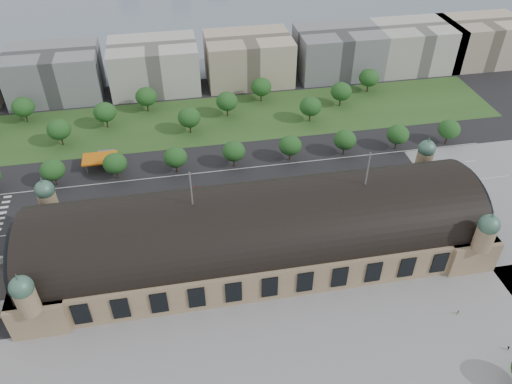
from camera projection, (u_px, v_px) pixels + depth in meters
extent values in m
plane|color=black|center=(257.00, 255.00, 169.75)|extent=(900.00, 900.00, 0.00)
cube|color=#9F8762|center=(257.00, 242.00, 166.02)|extent=(150.00, 40.00, 12.00)
cube|color=#9F8762|center=(48.00, 269.00, 156.49)|extent=(16.00, 43.00, 12.00)
cube|color=#9F8762|center=(444.00, 218.00, 175.55)|extent=(16.00, 43.00, 12.00)
cylinder|color=black|center=(257.00, 229.00, 162.28)|extent=(144.00, 37.60, 37.60)
cylinder|color=black|center=(20.00, 254.00, 150.65)|extent=(1.20, 32.00, 32.00)
cylinder|color=black|center=(466.00, 198.00, 171.43)|extent=(1.20, 32.00, 32.00)
cylinder|color=#9F8762|center=(49.00, 203.00, 166.43)|extent=(6.00, 6.00, 8.00)
sphere|color=#446E5A|center=(45.00, 190.00, 163.01)|extent=(6.40, 6.40, 6.40)
cone|color=#446E5A|center=(41.00, 180.00, 160.52)|extent=(1.00, 1.00, 2.50)
cylinder|color=#9F8762|center=(424.00, 161.00, 185.49)|extent=(6.00, 6.00, 8.00)
sphere|color=#446E5A|center=(427.00, 149.00, 182.07)|extent=(6.40, 6.40, 6.40)
cone|color=#446E5A|center=(429.00, 139.00, 179.58)|extent=(1.00, 1.00, 2.50)
cylinder|color=#9F8762|center=(27.00, 301.00, 134.10)|extent=(6.00, 6.00, 8.00)
sphere|color=#446E5A|center=(21.00, 287.00, 130.68)|extent=(6.40, 6.40, 6.40)
cone|color=#446E5A|center=(17.00, 277.00, 128.19)|extent=(1.00, 1.00, 2.50)
cylinder|color=#9F8762|center=(484.00, 238.00, 153.16)|extent=(6.00, 6.00, 8.00)
sphere|color=#446E5A|center=(489.00, 225.00, 149.74)|extent=(6.40, 6.40, 6.40)
cone|color=#446E5A|center=(493.00, 215.00, 147.25)|extent=(1.00, 1.00, 2.50)
cylinder|color=#59595B|center=(191.00, 189.00, 147.30)|extent=(0.50, 0.50, 12.00)
cylinder|color=#59595B|center=(368.00, 169.00, 155.13)|extent=(0.50, 0.50, 12.00)
cube|color=gray|center=(322.00, 363.00, 137.30)|extent=(190.00, 48.00, 0.12)
cube|color=black|center=(190.00, 193.00, 196.16)|extent=(260.00, 26.00, 0.10)
cube|color=#2A4D1E|center=(191.00, 122.00, 239.21)|extent=(300.00, 45.00, 0.10)
cube|color=#CB640B|center=(100.00, 158.00, 206.73)|extent=(14.00, 9.00, 0.70)
cube|color=#59595B|center=(107.00, 156.00, 213.56)|extent=(7.00, 5.00, 3.20)
cylinder|color=#59595B|center=(88.00, 160.00, 209.96)|extent=(0.50, 0.50, 4.40)
cylinder|color=#59595B|center=(115.00, 158.00, 211.53)|extent=(0.50, 0.50, 4.40)
cylinder|color=#59595B|center=(87.00, 169.00, 205.04)|extent=(0.50, 0.50, 4.40)
cylinder|color=#59595B|center=(114.00, 166.00, 206.60)|extent=(0.50, 0.50, 4.40)
cube|color=gray|center=(55.00, 73.00, 253.28)|extent=(45.00, 32.00, 24.00)
cube|color=#BAB7B1|center=(154.00, 66.00, 260.40)|extent=(45.00, 32.00, 24.00)
cube|color=#BAAA92|center=(248.00, 59.00, 267.51)|extent=(45.00, 32.00, 24.00)
cube|color=gray|center=(338.00, 52.00, 274.62)|extent=(45.00, 32.00, 24.00)
cube|color=#BAB7B1|center=(414.00, 46.00, 281.03)|extent=(45.00, 32.00, 24.00)
cube|color=#BAAA92|center=(479.00, 41.00, 286.72)|extent=(45.00, 32.00, 24.00)
cylinder|color=#2D2116|center=(56.00, 181.00, 198.96)|extent=(0.70, 0.70, 4.32)
ellipsoid|color=#1E4C1B|center=(53.00, 170.00, 195.68)|extent=(9.60, 9.60, 8.16)
cylinder|color=#2D2116|center=(117.00, 174.00, 202.38)|extent=(0.70, 0.70, 4.32)
ellipsoid|color=#1E4C1B|center=(115.00, 163.00, 199.09)|extent=(9.60, 9.60, 8.16)
cylinder|color=#2D2116|center=(177.00, 168.00, 205.79)|extent=(0.70, 0.70, 4.32)
ellipsoid|color=#1E4C1B|center=(175.00, 157.00, 202.51)|extent=(9.60, 9.60, 8.16)
cylinder|color=#2D2116|center=(234.00, 162.00, 209.21)|extent=(0.70, 0.70, 4.32)
ellipsoid|color=#1E4C1B|center=(234.00, 151.00, 205.92)|extent=(9.60, 9.60, 8.16)
cylinder|color=#2D2116|center=(290.00, 156.00, 212.62)|extent=(0.70, 0.70, 4.32)
ellipsoid|color=#1E4C1B|center=(290.00, 145.00, 209.33)|extent=(9.60, 9.60, 8.16)
cylinder|color=#2D2116|center=(344.00, 150.00, 216.03)|extent=(0.70, 0.70, 4.32)
ellipsoid|color=#1E4C1B|center=(345.00, 140.00, 212.75)|extent=(9.60, 9.60, 8.16)
cylinder|color=#2D2116|center=(396.00, 145.00, 219.45)|extent=(0.70, 0.70, 4.32)
ellipsoid|color=#1E4C1B|center=(398.00, 134.00, 216.16)|extent=(9.60, 9.60, 8.16)
cylinder|color=#2D2116|center=(446.00, 139.00, 222.86)|extent=(0.70, 0.70, 4.32)
ellipsoid|color=#1E4C1B|center=(449.00, 129.00, 219.58)|extent=(9.60, 9.60, 8.16)
cylinder|color=#2D2116|center=(27.00, 118.00, 237.57)|extent=(0.70, 0.70, 4.68)
ellipsoid|color=#1E4C1B|center=(23.00, 107.00, 234.01)|extent=(10.40, 10.40, 8.84)
cylinder|color=#2D2116|center=(62.00, 140.00, 221.80)|extent=(0.70, 0.70, 4.68)
ellipsoid|color=#1E4C1B|center=(59.00, 129.00, 218.24)|extent=(10.40, 10.40, 8.84)
cylinder|color=#2D2116|center=(107.00, 123.00, 233.74)|extent=(0.70, 0.70, 4.68)
ellipsoid|color=#1E4C1B|center=(105.00, 112.00, 230.18)|extent=(10.40, 10.40, 8.84)
cylinder|color=#2D2116|center=(148.00, 107.00, 245.68)|extent=(0.70, 0.70, 4.68)
ellipsoid|color=#1E4C1B|center=(146.00, 97.00, 242.12)|extent=(10.40, 10.40, 8.84)
cylinder|color=#2D2116|center=(190.00, 128.00, 229.91)|extent=(0.70, 0.70, 4.68)
ellipsoid|color=#1E4C1B|center=(189.00, 117.00, 226.35)|extent=(10.40, 10.40, 8.84)
cylinder|color=#2D2116|center=(227.00, 112.00, 241.85)|extent=(0.70, 0.70, 4.68)
ellipsoid|color=#1E4C1B|center=(227.00, 101.00, 238.29)|extent=(10.40, 10.40, 8.84)
cylinder|color=#2D2116|center=(261.00, 97.00, 253.79)|extent=(0.70, 0.70, 4.68)
ellipsoid|color=#1E4C1B|center=(261.00, 87.00, 250.23)|extent=(10.40, 10.40, 8.84)
cylinder|color=#2D2116|center=(310.00, 117.00, 238.02)|extent=(0.70, 0.70, 4.68)
ellipsoid|color=#1E4C1B|center=(311.00, 106.00, 234.46)|extent=(10.40, 10.40, 8.84)
cylinder|color=#2D2116|center=(340.00, 102.00, 249.96)|extent=(0.70, 0.70, 4.68)
ellipsoid|color=#1E4C1B|center=(341.00, 91.00, 246.40)|extent=(10.40, 10.40, 8.84)
cylinder|color=#2D2116|center=(368.00, 88.00, 261.90)|extent=(0.70, 0.70, 4.68)
ellipsoid|color=#1E4C1B|center=(369.00, 78.00, 258.34)|extent=(10.40, 10.40, 8.84)
imported|color=#93949B|center=(54.00, 206.00, 188.59)|extent=(4.94, 2.14, 1.58)
imported|color=black|center=(113.00, 215.00, 184.57)|extent=(5.59, 2.98, 1.50)
imported|color=#982F13|center=(200.00, 189.00, 196.88)|extent=(5.90, 3.03, 1.64)
imported|color=#1B264B|center=(247.00, 188.00, 197.74)|extent=(4.37, 2.21, 1.43)
imported|color=silver|center=(401.00, 184.00, 199.54)|extent=(5.76, 2.89, 1.56)
imported|color=black|center=(86.00, 233.00, 177.26)|extent=(4.13, 2.98, 1.29)
imported|color=maroon|center=(32.00, 239.00, 174.57)|extent=(6.29, 4.83, 1.59)
imported|color=#171D42|center=(127.00, 221.00, 182.22)|extent=(4.68, 3.89, 1.28)
imported|color=#5C5F64|center=(131.00, 227.00, 179.40)|extent=(4.89, 4.45, 1.61)
imported|color=silver|center=(96.00, 226.00, 180.15)|extent=(4.47, 3.45, 1.42)
imported|color=gray|center=(186.00, 217.00, 183.80)|extent=(5.70, 4.67, 1.44)
imported|color=black|center=(164.00, 217.00, 183.96)|extent=(5.83, 4.84, 1.59)
imported|color=red|center=(253.00, 194.00, 193.14)|extent=(11.11, 3.21, 3.06)
imported|color=beige|center=(227.00, 199.00, 190.42)|extent=(13.16, 3.16, 3.66)
imported|color=beige|center=(324.00, 184.00, 198.11)|extent=(11.42, 3.26, 3.15)
imported|color=gray|center=(458.00, 313.00, 149.73)|extent=(0.85, 0.55, 1.64)
imported|color=gray|center=(508.00, 348.00, 140.08)|extent=(0.88, 1.09, 1.56)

